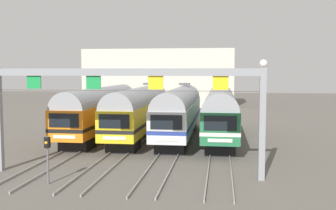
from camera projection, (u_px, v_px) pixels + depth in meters
ground_plane at (159, 138)px, 37.36m from camera, size 160.00×160.00×0.00m
track_bed at (179, 117)px, 54.14m from camera, size 12.91×70.00×0.15m
commuter_train_orange at (101, 109)px, 37.89m from camera, size 2.88×18.06×4.77m
commuter_train_yellow at (140, 109)px, 37.39m from camera, size 2.88×18.06×5.05m
commuter_train_silver at (179, 110)px, 36.88m from camera, size 2.88×18.06×5.05m
commuter_train_green at (220, 110)px, 36.38m from camera, size 2.88×18.06×5.05m
catenary_gantry at (124, 92)px, 23.60m from camera, size 16.64×0.44×6.97m
yard_signal_mast at (47, 151)px, 21.93m from camera, size 0.28×0.35×2.71m
maintenance_building at (160, 78)px, 73.42m from camera, size 26.83×10.00×10.19m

